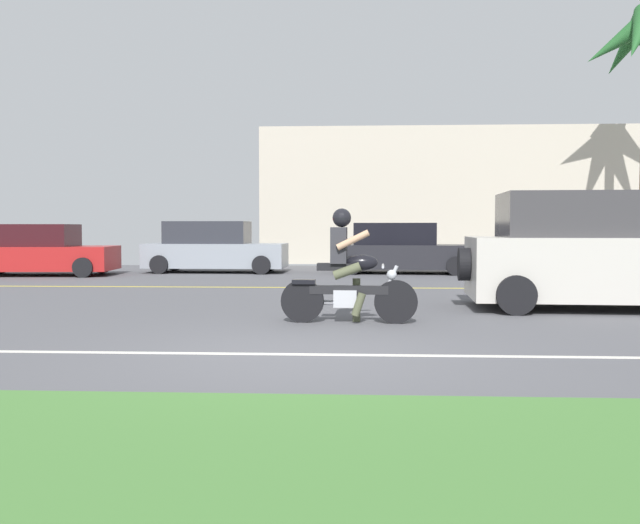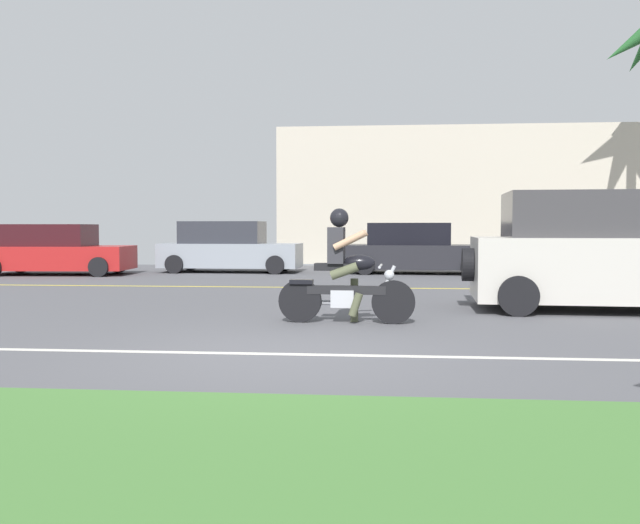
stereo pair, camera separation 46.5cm
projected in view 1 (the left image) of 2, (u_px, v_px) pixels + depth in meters
ground at (316, 320)px, 10.95m from camera, size 56.00×30.00×0.04m
grass_median at (237, 481)px, 3.86m from camera, size 56.00×3.80×0.06m
lane_line_near at (299, 354)px, 7.86m from camera, size 50.40×0.12×0.01m
lane_line_far at (331, 288)px, 16.51m from camera, size 50.40×0.12×0.01m
motorcyclist at (348, 275)px, 10.43m from camera, size 2.01×0.66×1.68m
suv_nearby at (601, 253)px, 12.18m from camera, size 4.73×2.44×2.00m
parked_car_0 at (37, 251)px, 20.70m from camera, size 4.36×2.29×1.49m
parked_car_1 at (214, 249)px, 22.06m from camera, size 4.35×1.92×1.58m
parked_car_2 at (401, 250)px, 21.65m from camera, size 4.31×2.17×1.53m
building_far at (482, 197)px, 28.46m from camera, size 17.37×4.00×5.19m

